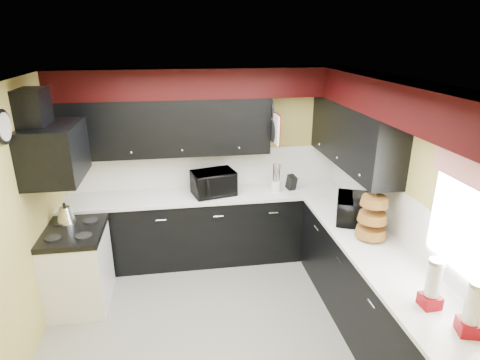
{
  "coord_description": "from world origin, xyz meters",
  "views": [
    {
      "loc": [
        -0.32,
        -3.29,
        2.88
      ],
      "look_at": [
        0.32,
        0.86,
        1.34
      ],
      "focal_mm": 30.0,
      "sensor_mm": 36.0,
      "label": 1
    }
  ],
  "objects_px": {
    "utensil_crock": "(276,186)",
    "knife_block": "(291,183)",
    "toaster_oven": "(214,183)",
    "microwave": "(353,209)",
    "kettle": "(66,214)"
  },
  "relations": [
    {
      "from": "microwave",
      "to": "knife_block",
      "type": "height_order",
      "value": "microwave"
    },
    {
      "from": "toaster_oven",
      "to": "utensil_crock",
      "type": "relative_size",
      "value": 3.7
    },
    {
      "from": "utensil_crock",
      "to": "knife_block",
      "type": "relative_size",
      "value": 0.73
    },
    {
      "from": "utensil_crock",
      "to": "knife_block",
      "type": "height_order",
      "value": "knife_block"
    },
    {
      "from": "toaster_oven",
      "to": "knife_block",
      "type": "bearing_deg",
      "value": -13.51
    },
    {
      "from": "toaster_oven",
      "to": "kettle",
      "type": "distance_m",
      "value": 1.76
    },
    {
      "from": "microwave",
      "to": "kettle",
      "type": "height_order",
      "value": "microwave"
    },
    {
      "from": "microwave",
      "to": "utensil_crock",
      "type": "distance_m",
      "value": 1.16
    },
    {
      "from": "knife_block",
      "to": "toaster_oven",
      "type": "bearing_deg",
      "value": 163.49
    },
    {
      "from": "toaster_oven",
      "to": "microwave",
      "type": "bearing_deg",
      "value": -48.3
    },
    {
      "from": "toaster_oven",
      "to": "utensil_crock",
      "type": "xyz_separation_m",
      "value": [
        0.81,
        -0.02,
        -0.08
      ]
    },
    {
      "from": "toaster_oven",
      "to": "kettle",
      "type": "relative_size",
      "value": 2.61
    },
    {
      "from": "kettle",
      "to": "microwave",
      "type": "bearing_deg",
      "value": -8.64
    },
    {
      "from": "microwave",
      "to": "knife_block",
      "type": "bearing_deg",
      "value": 45.0
    },
    {
      "from": "toaster_oven",
      "to": "knife_block",
      "type": "height_order",
      "value": "toaster_oven"
    }
  ]
}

